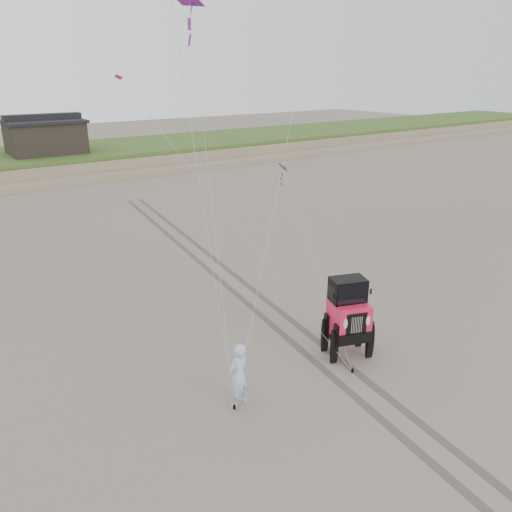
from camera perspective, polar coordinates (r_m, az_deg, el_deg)
name	(u,v)px	position (r m, az deg, el deg)	size (l,w,h in m)	color
ground	(301,365)	(15.81, 5.20, -12.31)	(160.00, 160.00, 0.00)	#6B6054
dune_ridge	(24,165)	(48.89, -25.02, 9.44)	(160.00, 14.25, 1.73)	#7A6B54
cabin	(45,136)	(48.49, -22.98, 12.56)	(6.40, 5.40, 3.35)	black
jeep	(348,326)	(16.03, 10.48, -7.87)	(2.37, 5.50, 2.05)	#E21D42
man	(239,375)	(13.62, -2.01, -13.48)	(0.68, 0.45, 1.86)	#8FA5DE
stake_main	(234,407)	(13.99, -2.49, -16.86)	(0.08, 0.08, 0.12)	black
stake_aux	(352,371)	(15.66, 10.97, -12.74)	(0.08, 0.08, 0.12)	black
tire_tracks	(220,271)	(22.65, -4.11, -1.77)	(5.22, 29.74, 0.01)	#4C443D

